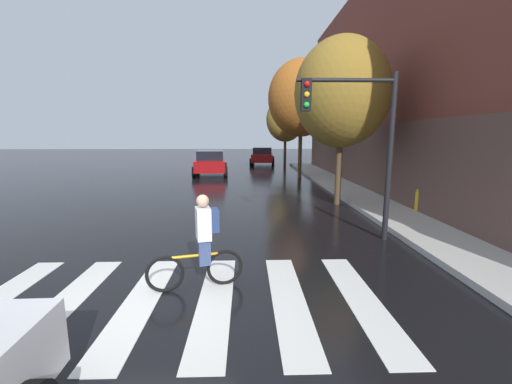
{
  "coord_description": "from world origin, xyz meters",
  "views": [
    {
      "loc": [
        1.49,
        -5.02,
        2.7
      ],
      "look_at": [
        1.72,
        2.45,
        1.39
      ],
      "focal_mm": 22.96,
      "sensor_mm": 36.0,
      "label": 1
    }
  ],
  "objects_px": {
    "street_tree_near": "(342,93)",
    "street_tree_far": "(285,120)",
    "traffic_light_near": "(359,128)",
    "fire_hydrant": "(419,200)",
    "cyclist": "(202,242)",
    "sedan_mid": "(211,162)",
    "street_tree_mid": "(301,98)",
    "sedan_far": "(262,156)"
  },
  "relations": [
    {
      "from": "street_tree_near",
      "to": "street_tree_far",
      "type": "bearing_deg",
      "value": 90.48
    },
    {
      "from": "traffic_light_near",
      "to": "fire_hydrant",
      "type": "distance_m",
      "value": 4.64
    },
    {
      "from": "traffic_light_near",
      "to": "street_tree_near",
      "type": "bearing_deg",
      "value": 79.71
    },
    {
      "from": "street_tree_near",
      "to": "street_tree_far",
      "type": "height_order",
      "value": "street_tree_near"
    },
    {
      "from": "cyclist",
      "to": "street_tree_near",
      "type": "xyz_separation_m",
      "value": [
        4.37,
        7.05,
        3.41
      ]
    },
    {
      "from": "fire_hydrant",
      "to": "street_tree_far",
      "type": "distance_m",
      "value": 18.91
    },
    {
      "from": "sedan_mid",
      "to": "fire_hydrant",
      "type": "relative_size",
      "value": 6.31
    },
    {
      "from": "cyclist",
      "to": "fire_hydrant",
      "type": "height_order",
      "value": "cyclist"
    },
    {
      "from": "traffic_light_near",
      "to": "street_tree_far",
      "type": "distance_m",
      "value": 21.05
    },
    {
      "from": "street_tree_near",
      "to": "street_tree_mid",
      "type": "relative_size",
      "value": 0.86
    },
    {
      "from": "sedan_far",
      "to": "street_tree_mid",
      "type": "height_order",
      "value": "street_tree_mid"
    },
    {
      "from": "cyclist",
      "to": "street_tree_mid",
      "type": "height_order",
      "value": "street_tree_mid"
    },
    {
      "from": "sedan_far",
      "to": "street_tree_mid",
      "type": "bearing_deg",
      "value": -78.17
    },
    {
      "from": "street_tree_near",
      "to": "street_tree_mid",
      "type": "bearing_deg",
      "value": 91.05
    },
    {
      "from": "sedan_mid",
      "to": "fire_hydrant",
      "type": "bearing_deg",
      "value": -54.75
    },
    {
      "from": "sedan_far",
      "to": "traffic_light_near",
      "type": "height_order",
      "value": "traffic_light_near"
    },
    {
      "from": "fire_hydrant",
      "to": "sedan_mid",
      "type": "bearing_deg",
      "value": 125.25
    },
    {
      "from": "cyclist",
      "to": "street_tree_near",
      "type": "distance_m",
      "value": 8.97
    },
    {
      "from": "fire_hydrant",
      "to": "street_tree_far",
      "type": "relative_size",
      "value": 0.13
    },
    {
      "from": "sedan_mid",
      "to": "traffic_light_near",
      "type": "relative_size",
      "value": 1.17
    },
    {
      "from": "cyclist",
      "to": "traffic_light_near",
      "type": "height_order",
      "value": "traffic_light_near"
    },
    {
      "from": "fire_hydrant",
      "to": "street_tree_mid",
      "type": "xyz_separation_m",
      "value": [
        -2.42,
        10.17,
        4.42
      ]
    },
    {
      "from": "sedan_mid",
      "to": "cyclist",
      "type": "bearing_deg",
      "value": -84.4
    },
    {
      "from": "sedan_mid",
      "to": "sedan_far",
      "type": "height_order",
      "value": "sedan_mid"
    },
    {
      "from": "fire_hydrant",
      "to": "street_tree_mid",
      "type": "relative_size",
      "value": 0.11
    },
    {
      "from": "cyclist",
      "to": "fire_hydrant",
      "type": "distance_m",
      "value": 8.44
    },
    {
      "from": "street_tree_mid",
      "to": "traffic_light_near",
      "type": "bearing_deg",
      "value": -92.92
    },
    {
      "from": "fire_hydrant",
      "to": "street_tree_near",
      "type": "height_order",
      "value": "street_tree_near"
    },
    {
      "from": "street_tree_far",
      "to": "cyclist",
      "type": "bearing_deg",
      "value": -100.15
    },
    {
      "from": "sedan_mid",
      "to": "fire_hydrant",
      "type": "height_order",
      "value": "sedan_mid"
    },
    {
      "from": "sedan_far",
      "to": "cyclist",
      "type": "relative_size",
      "value": 2.8
    },
    {
      "from": "street_tree_near",
      "to": "street_tree_mid",
      "type": "xyz_separation_m",
      "value": [
        -0.15,
        8.32,
        0.7
      ]
    },
    {
      "from": "sedan_far",
      "to": "street_tree_far",
      "type": "height_order",
      "value": "street_tree_far"
    },
    {
      "from": "traffic_light_near",
      "to": "street_tree_mid",
      "type": "distance_m",
      "value": 12.94
    },
    {
      "from": "street_tree_mid",
      "to": "street_tree_far",
      "type": "height_order",
      "value": "street_tree_mid"
    },
    {
      "from": "sedan_far",
      "to": "cyclist",
      "type": "xyz_separation_m",
      "value": [
        -2.28,
        -24.63,
        0.02
      ]
    },
    {
      "from": "cyclist",
      "to": "fire_hydrant",
      "type": "bearing_deg",
      "value": 38.12
    },
    {
      "from": "cyclist",
      "to": "street_tree_far",
      "type": "height_order",
      "value": "street_tree_far"
    },
    {
      "from": "sedan_mid",
      "to": "street_tree_far",
      "type": "distance_m",
      "value": 9.46
    },
    {
      "from": "street_tree_near",
      "to": "street_tree_far",
      "type": "distance_m",
      "value": 16.59
    },
    {
      "from": "sedan_mid",
      "to": "street_tree_near",
      "type": "relative_size",
      "value": 0.78
    },
    {
      "from": "sedan_mid",
      "to": "street_tree_near",
      "type": "height_order",
      "value": "street_tree_near"
    }
  ]
}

